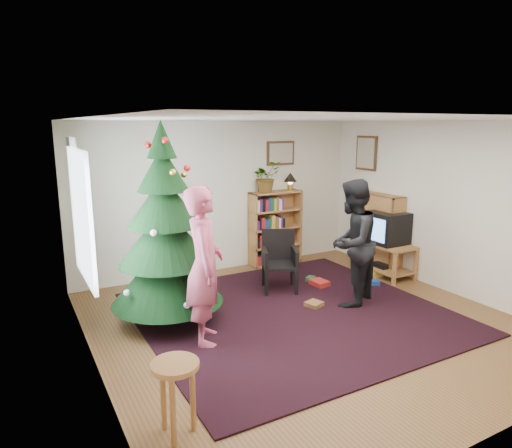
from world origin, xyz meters
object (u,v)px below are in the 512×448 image
bookshelf_back (275,227)px  table_lamp (290,178)px  person_standing (204,266)px  tv_stand (385,256)px  picture_back (281,153)px  christmas_tree (166,242)px  bookshelf_right (377,231)px  potted_plant (266,177)px  picture_right (366,153)px  person_by_chair (352,243)px  armchair (276,258)px  stool (175,379)px  crt_tv (387,228)px

bookshelf_back → table_lamp: size_ratio=4.15×
bookshelf_back → person_standing: 3.17m
tv_stand → picture_back: bearing=124.2°
christmas_tree → bookshelf_right: bearing=5.9°
christmas_tree → potted_plant: christmas_tree is taller
bookshelf_right → person_standing: bearing=107.0°
picture_right → table_lamp: (-1.20, 0.59, -0.44)m
person_by_chair → table_lamp: person_by_chair is taller
tv_stand → person_standing: 3.64m
armchair → stool: size_ratio=1.42×
bookshelf_back → armchair: size_ratio=1.44×
picture_right → potted_plant: picture_right is taller
picture_back → armchair: 2.13m
potted_plant → person_by_chair: bearing=-86.9°
picture_right → crt_tv: picture_right is taller
picture_back → bookshelf_back: 1.30m
picture_right → bookshelf_right: bearing=-104.9°
bookshelf_back → tv_stand: bearing=-49.1°
christmas_tree → person_by_chair: 2.48m
picture_back → tv_stand: size_ratio=0.58×
tv_stand → table_lamp: 2.09m
tv_stand → christmas_tree: bearing=-179.2°
person_standing → person_by_chair: person_standing is taller
picture_right → stool: size_ratio=0.94×
christmas_tree → person_standing: bearing=-73.8°
bookshelf_right → stool: size_ratio=2.05×
christmas_tree → potted_plant: 2.77m
table_lamp → crt_tv: bearing=-56.8°
armchair → table_lamp: bearing=74.1°
table_lamp → potted_plant: bearing=180.0°
picture_right → tv_stand: size_ratio=0.64×
bookshelf_back → stool: bookshelf_back is taller
person_by_chair → picture_back: bearing=-124.2°
tv_stand → crt_tv: crt_tv is taller
bookshelf_back → armchair: (-0.68, -1.15, -0.18)m
bookshelf_right → person_by_chair: size_ratio=0.75×
picture_back → table_lamp: (0.12, -0.14, -0.44)m
potted_plant → bookshelf_back: bearing=0.0°
picture_back → armchair: size_ratio=0.61×
picture_right → crt_tv: bearing=-106.9°
picture_back → armchair: picture_back is taller
picture_right → table_lamp: bearing=153.8°
person_by_chair → table_lamp: size_ratio=5.55×
bookshelf_back → crt_tv: (1.24, -1.44, 0.14)m
bookshelf_back → person_standing: size_ratio=0.72×
picture_right → person_standing: 4.23m
bookshelf_back → person_standing: (-2.26, -2.21, 0.24)m
crt_tv → stool: 4.87m
bookshelf_back → stool: 4.77m
armchair → stool: armchair is taller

